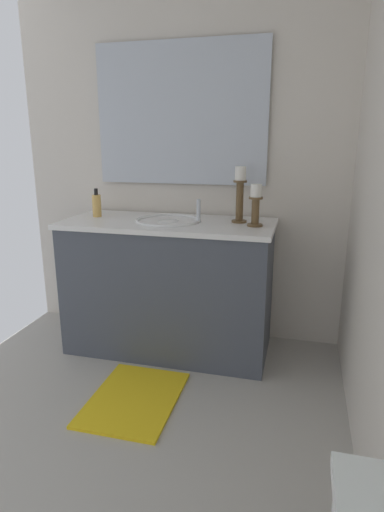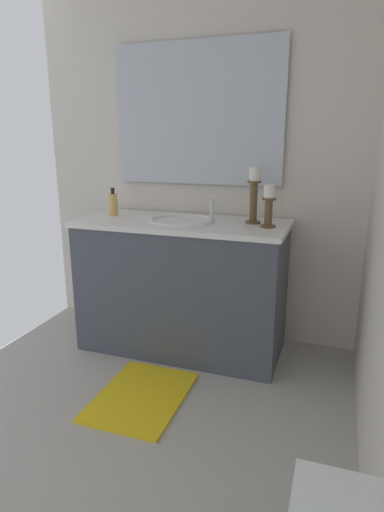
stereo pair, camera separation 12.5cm
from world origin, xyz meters
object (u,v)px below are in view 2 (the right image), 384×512
at_px(vanity_cabinet, 182,286).
at_px(sink_basin, 182,227).
at_px(bath_mat, 141,396).
at_px(candle_holder_tall, 269,205).
at_px(soap_bottle, 113,204).
at_px(mirror, 197,114).
at_px(candle_holder_short, 254,194).

xyz_separation_m(vanity_cabinet, sink_basin, (-0.00, 0.00, 0.38)).
xyz_separation_m(vanity_cabinet, bath_mat, (0.62, 0.00, -0.41)).
relative_size(candle_holder_tall, soap_bottle, 1.33).
bearing_deg(soap_bottle, candle_holder_tall, 86.76).
height_order(mirror, soap_bottle, mirror).
distance_m(mirror, bath_mat, 1.72).
bearing_deg(bath_mat, soap_bottle, -143.43).
bearing_deg(candle_holder_tall, mirror, -119.47).
xyz_separation_m(vanity_cabinet, candle_holder_short, (-0.07, 0.42, 0.59)).
bearing_deg(soap_bottle, vanity_cabinet, 85.44).
distance_m(sink_basin, candle_holder_tall, 0.55).
bearing_deg(candle_holder_tall, sink_basin, -92.02).
bearing_deg(bath_mat, vanity_cabinet, -180.00).
bearing_deg(bath_mat, candle_holder_short, 148.77).
height_order(sink_basin, mirror, mirror).
bearing_deg(mirror, sink_basin, 0.20).
bearing_deg(vanity_cabinet, candle_holder_short, 99.87).
relative_size(sink_basin, candle_holder_short, 1.22).
bearing_deg(candle_holder_short, vanity_cabinet, -80.13).
bearing_deg(sink_basin, soap_bottle, -94.55).
bearing_deg(soap_bottle, bath_mat, 36.57).
bearing_deg(candle_holder_short, bath_mat, -31.23).
distance_m(candle_holder_tall, candle_holder_short, 0.15).
relative_size(candle_holder_short, soap_bottle, 1.83).
height_order(candle_holder_tall, soap_bottle, candle_holder_tall).
bearing_deg(sink_basin, mirror, -179.80).
xyz_separation_m(sink_basin, candle_holder_tall, (0.02, 0.53, 0.16)).
distance_m(vanity_cabinet, mirror, 1.09).
height_order(vanity_cabinet, mirror, mirror).
height_order(candle_holder_short, bath_mat, candle_holder_short).
xyz_separation_m(soap_bottle, bath_mat, (0.66, 0.49, -0.91)).
bearing_deg(vanity_cabinet, bath_mat, 0.00).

